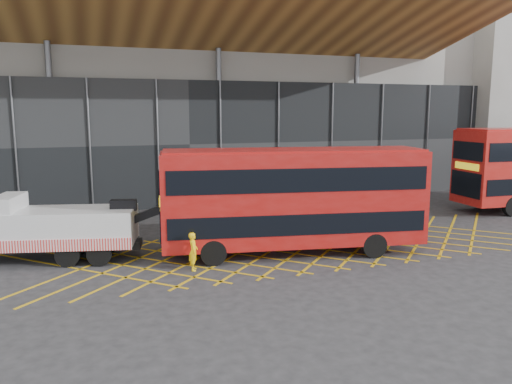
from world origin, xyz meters
name	(u,v)px	position (x,y,z in m)	size (l,w,h in m)	color
ground_plane	(201,257)	(0.00, 0.00, 0.00)	(120.00, 120.00, 0.00)	#28282A
road_markings	(305,247)	(4.80, 0.00, 0.01)	(26.36, 7.16, 0.01)	gold
construction_building	(168,72)	(1.92, 18.40, 8.98)	(55.00, 23.97, 18.00)	gray
east_building	(507,67)	(32.00, 16.00, 10.00)	(15.00, 12.00, 20.00)	gray
recovery_truck	(27,225)	(-6.73, 1.83, 1.53)	(9.51, 4.11, 3.31)	black
bus_towed	(293,196)	(3.89, -0.74, 2.51)	(11.36, 4.45, 4.52)	#9E0F0C
worker	(193,251)	(-0.63, -1.56, 0.75)	(0.55, 0.36, 1.49)	yellow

